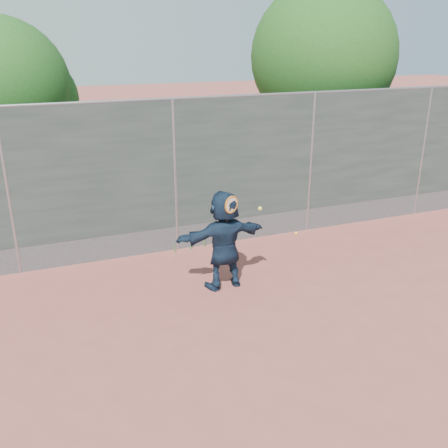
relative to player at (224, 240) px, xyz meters
name	(u,v)px	position (x,y,z in m)	size (l,w,h in m)	color
ground	(246,340)	(-0.31, -1.67, -0.86)	(80.00, 80.00, 0.00)	#9E4C42
player	(224,240)	(0.00, 0.00, 0.00)	(1.60, 0.51, 1.72)	#15263C
ball_ground	(296,233)	(2.32, 1.64, -0.83)	(0.07, 0.07, 0.07)	yellow
fence	(175,174)	(-0.31, 1.83, 0.72)	(20.00, 0.06, 3.03)	#38423D
swing_action	(234,206)	(0.10, -0.20, 0.66)	(0.65, 0.18, 0.51)	orange
tree_right	(328,61)	(4.37, 4.08, 2.63)	(3.78, 3.60, 5.39)	#382314
tree_left	(8,91)	(-3.16, 4.88, 2.08)	(3.15, 3.00, 4.53)	#382314
weed_clump	(193,243)	(-0.01, 1.71, -0.73)	(0.68, 0.07, 0.30)	#387226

